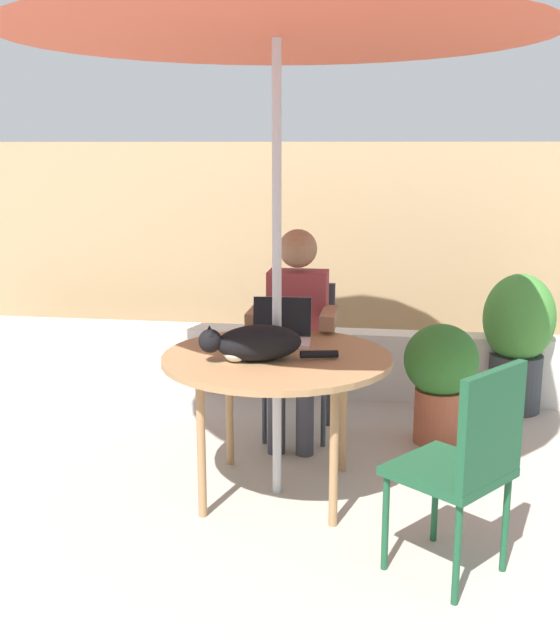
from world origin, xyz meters
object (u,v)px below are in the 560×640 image
at_px(chair_occupied, 299,346).
at_px(laptop, 281,329).
at_px(patio_table, 277,366).
at_px(person_seated, 296,324).
at_px(potted_plant_near_fence, 441,374).
at_px(cat, 254,344).
at_px(chair_empty, 468,456).
at_px(potted_plant_by_chair, 518,335).

height_order(chair_occupied, laptop, laptop).
xyz_separation_m(patio_table, person_seated, (-0.00, 0.72, 0.04)).
bearing_deg(potted_plant_near_fence, chair_occupied, 174.26).
distance_m(patio_table, laptop, 0.31).
bearing_deg(cat, person_seated, 83.82).
distance_m(chair_empty, cat, 1.12).
distance_m(chair_occupied, potted_plant_near_fence, 0.84).
bearing_deg(person_seated, potted_plant_by_chair, 28.05).
height_order(patio_table, chair_occupied, chair_occupied).
height_order(person_seated, potted_plant_near_fence, person_seated).
bearing_deg(chair_empty, potted_plant_near_fence, 90.85).
relative_size(chair_occupied, person_seated, 0.72).
xyz_separation_m(chair_empty, cat, (-0.94, 0.55, 0.27)).
distance_m(person_seated, laptop, 0.45).
height_order(chair_empty, potted_plant_by_chair, potted_plant_by_chair).
bearing_deg(chair_occupied, laptop, -91.92).
height_order(person_seated, cat, person_seated).
bearing_deg(chair_occupied, person_seated, -90.00).
bearing_deg(chair_empty, person_seated, 121.39).
distance_m(potted_plant_near_fence, potted_plant_by_chair, 0.83).
distance_m(patio_table, person_seated, 0.73).
bearing_deg(person_seated, chair_occupied, 90.00).
relative_size(person_seated, cat, 1.93).
xyz_separation_m(patio_table, potted_plant_by_chair, (1.34, 1.44, -0.16)).
distance_m(chair_occupied, potted_plant_by_chair, 1.45).
bearing_deg(cat, patio_table, 51.55).
bearing_deg(laptop, potted_plant_by_chair, 40.36).
height_order(chair_occupied, person_seated, person_seated).
xyz_separation_m(person_seated, potted_plant_near_fence, (0.83, 0.07, -0.28)).
relative_size(potted_plant_near_fence, potted_plant_by_chair, 0.78).
xyz_separation_m(person_seated, cat, (-0.09, -0.84, 0.10)).
xyz_separation_m(patio_table, potted_plant_near_fence, (0.83, 0.80, -0.25)).
relative_size(cat, potted_plant_by_chair, 0.71).
height_order(person_seated, laptop, person_seated).
height_order(person_seated, potted_plant_by_chair, person_seated).
height_order(cat, potted_plant_by_chair, potted_plant_by_chair).
height_order(laptop, cat, laptop).
height_order(patio_table, chair_empty, chair_empty).
bearing_deg(potted_plant_by_chair, laptop, -139.64).
bearing_deg(chair_occupied, chair_empty, -61.28).
bearing_deg(laptop, person_seated, 87.40).
relative_size(patio_table, chair_empty, 1.24).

